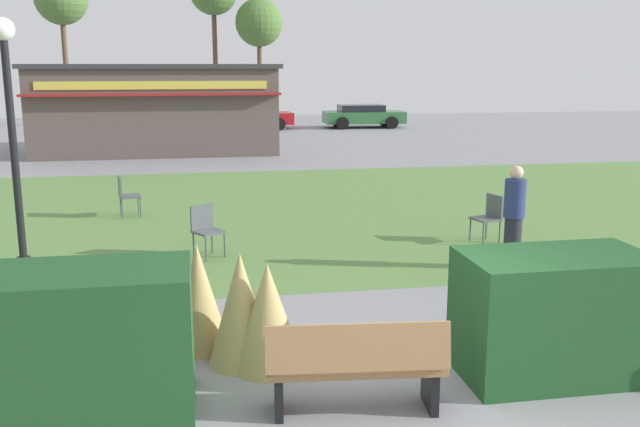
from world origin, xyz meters
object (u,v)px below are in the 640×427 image
at_px(cafe_chair_center, 206,227).
at_px(parked_car_center_slot, 250,117).
at_px(person_strolling, 514,217).
at_px(food_kiosk, 158,108).
at_px(parked_car_west_slot, 150,118).
at_px(tree_center_bg, 259,24).
at_px(cafe_chair_west, 125,193).
at_px(lamppost_mid, 10,114).
at_px(parked_car_east_slot, 363,115).
at_px(park_bench, 356,366).
at_px(cafe_chair_east, 490,214).

xyz_separation_m(cafe_chair_center, parked_car_center_slot, (2.65, 24.22, 0.12)).
bearing_deg(person_strolling, food_kiosk, 19.64).
relative_size(food_kiosk, parked_car_west_slot, 2.12).
bearing_deg(parked_car_center_slot, tree_center_bg, 80.08).
bearing_deg(parked_car_west_slot, tree_center_bg, 47.07).
relative_size(cafe_chair_west, parked_car_west_slot, 0.21).
xyz_separation_m(lamppost_mid, parked_car_east_slot, (11.54, 24.47, -1.86)).
bearing_deg(food_kiosk, cafe_chair_west, -90.78).
height_order(cafe_chair_center, tree_center_bg, tree_center_bg).
height_order(person_strolling, parked_car_center_slot, person_strolling).
bearing_deg(parked_car_east_slot, tree_center_bg, 125.98).
bearing_deg(park_bench, cafe_chair_west, 107.36).
height_order(cafe_chair_west, tree_center_bg, tree_center_bg).
height_order(lamppost_mid, food_kiosk, lamppost_mid).
xyz_separation_m(cafe_chair_east, parked_car_east_slot, (3.38, 24.12, 0.12)).
height_order(park_bench, food_kiosk, food_kiosk).
xyz_separation_m(park_bench, food_kiosk, (-2.79, 21.30, 1.17)).
relative_size(cafe_chair_east, tree_center_bg, 0.13).
height_order(parked_car_west_slot, parked_car_center_slot, same).
bearing_deg(cafe_chair_center, person_strolling, -18.21).
distance_m(parked_car_center_slot, parked_car_east_slot, 5.95).
distance_m(park_bench, person_strolling, 5.61).
height_order(park_bench, person_strolling, person_strolling).
bearing_deg(cafe_chair_west, cafe_chair_center, -65.02).
height_order(person_strolling, parked_car_west_slot, person_strolling).
relative_size(cafe_chair_center, parked_car_west_slot, 0.21).
height_order(lamppost_mid, cafe_chair_west, lamppost_mid).
xyz_separation_m(cafe_chair_west, parked_car_west_slot, (-0.68, 20.66, 0.12)).
distance_m(cafe_chair_east, person_strolling, 1.77).
bearing_deg(park_bench, person_strolling, 50.14).
xyz_separation_m(cafe_chair_west, parked_car_center_slot, (4.31, 20.66, 0.12)).
xyz_separation_m(food_kiosk, cafe_chair_center, (1.50, -15.40, -1.12)).
relative_size(park_bench, cafe_chair_west, 1.96).
xyz_separation_m(lamppost_mid, cafe_chair_east, (8.16, 0.35, -1.98)).
height_order(cafe_chair_east, tree_center_bg, tree_center_bg).
bearing_deg(lamppost_mid, person_strolling, -9.84).
distance_m(park_bench, parked_car_center_slot, 30.15).
bearing_deg(park_bench, lamppost_mid, 126.84).
relative_size(cafe_chair_east, person_strolling, 0.53).
height_order(food_kiosk, parked_car_center_slot, food_kiosk).
xyz_separation_m(person_strolling, parked_car_east_slot, (3.72, 25.83, -0.22)).
height_order(food_kiosk, parked_car_west_slot, food_kiosk).
relative_size(lamppost_mid, cafe_chair_center, 4.45).
relative_size(food_kiosk, parked_car_east_slot, 2.12).
bearing_deg(lamppost_mid, food_kiosk, 84.75).
bearing_deg(cafe_chair_west, parked_car_west_slot, 91.89).
bearing_deg(parked_car_west_slot, cafe_chair_west, -88.11).
relative_size(park_bench, parked_car_center_slot, 0.40).
bearing_deg(cafe_chair_center, parked_car_east_slot, 70.45).
distance_m(cafe_chair_west, parked_car_east_slot, 23.07).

